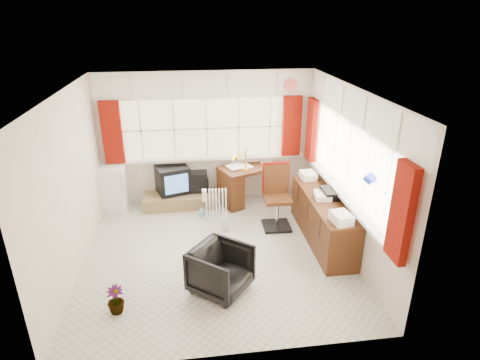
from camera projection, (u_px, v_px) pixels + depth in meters
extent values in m
plane|color=beige|center=(217.00, 253.00, 6.22)|extent=(4.00, 4.00, 0.00)
plane|color=beige|center=(207.00, 138.00, 7.55)|extent=(4.00, 0.00, 4.00)
plane|color=beige|center=(231.00, 258.00, 3.90)|extent=(4.00, 0.00, 4.00)
plane|color=beige|center=(69.00, 187.00, 5.48)|extent=(0.00, 4.00, 4.00)
plane|color=beige|center=(349.00, 172.00, 5.97)|extent=(0.00, 4.00, 4.00)
plane|color=white|center=(213.00, 91.00, 5.24)|extent=(4.00, 4.00, 0.00)
plane|color=beige|center=(207.00, 128.00, 7.46)|extent=(3.60, 0.00, 3.60)
cube|color=white|center=(208.00, 158.00, 7.65)|extent=(3.70, 0.12, 0.05)
cube|color=white|center=(141.00, 131.00, 7.30)|extent=(0.03, 0.02, 1.10)
cube|color=white|center=(174.00, 130.00, 7.37)|extent=(0.03, 0.02, 1.10)
cube|color=white|center=(207.00, 129.00, 7.45)|extent=(0.03, 0.02, 1.10)
cube|color=white|center=(239.00, 127.00, 7.52)|extent=(0.03, 0.02, 1.10)
cube|color=white|center=(270.00, 126.00, 7.59)|extent=(0.03, 0.02, 1.10)
plane|color=beige|center=(349.00, 160.00, 5.89)|extent=(0.00, 3.60, 3.60)
cube|color=white|center=(342.00, 196.00, 6.11)|extent=(0.12, 3.70, 0.05)
cube|color=white|center=(386.00, 194.00, 4.80)|extent=(0.02, 0.03, 1.10)
cube|color=white|center=(365.00, 175.00, 5.34)|extent=(0.02, 0.03, 1.10)
cube|color=white|center=(348.00, 160.00, 5.89)|extent=(0.02, 0.03, 1.10)
cube|color=white|center=(334.00, 147.00, 6.44)|extent=(0.02, 0.03, 1.10)
cube|color=white|center=(322.00, 136.00, 6.99)|extent=(0.02, 0.03, 1.10)
cube|color=maroon|center=(112.00, 133.00, 7.17)|extent=(0.35, 0.10, 1.15)
cube|color=maroon|center=(292.00, 126.00, 7.58)|extent=(0.35, 0.10, 1.15)
cube|color=maroon|center=(312.00, 130.00, 7.34)|extent=(0.10, 0.35, 1.15)
cube|color=maroon|center=(402.00, 213.00, 4.33)|extent=(0.10, 0.35, 1.15)
cube|color=white|center=(205.00, 85.00, 7.13)|extent=(3.95, 0.08, 0.48)
cube|color=white|center=(354.00, 106.00, 5.58)|extent=(0.08, 3.95, 0.48)
cube|color=#4C2712|center=(253.00, 167.00, 7.69)|extent=(1.42, 1.08, 0.06)
cube|color=#4C2712|center=(231.00, 190.00, 7.60)|extent=(0.49, 0.64, 0.68)
cube|color=#4C2712|center=(273.00, 179.00, 8.06)|extent=(0.49, 0.64, 0.68)
cube|color=white|center=(253.00, 165.00, 7.67)|extent=(0.31, 0.35, 0.02)
cube|color=white|center=(253.00, 165.00, 7.67)|extent=(0.31, 0.35, 0.02)
cube|color=white|center=(253.00, 165.00, 7.67)|extent=(0.31, 0.35, 0.02)
cube|color=white|center=(253.00, 165.00, 7.67)|extent=(0.31, 0.35, 0.02)
cylinder|color=#FFAF0A|center=(245.00, 170.00, 7.44)|extent=(0.10, 0.10, 0.02)
cylinder|color=#FFAF0A|center=(246.00, 160.00, 7.37)|extent=(0.02, 0.02, 0.38)
cone|color=#FFAF0A|center=(246.00, 153.00, 7.31)|extent=(0.17, 0.14, 0.15)
cube|color=black|center=(276.00, 226.00, 6.97)|extent=(0.48, 0.48, 0.04)
cylinder|color=silver|center=(277.00, 213.00, 6.87)|extent=(0.06, 0.06, 0.54)
cube|color=#4C2712|center=(277.00, 199.00, 6.77)|extent=(0.47, 0.45, 0.06)
cube|color=#4C2712|center=(276.00, 178.00, 6.86)|extent=(0.42, 0.06, 0.52)
cube|color=maroon|center=(276.00, 177.00, 6.85)|extent=(0.46, 0.08, 0.54)
imported|color=black|center=(221.00, 270.00, 5.29)|extent=(0.98, 0.98, 0.64)
cube|color=white|center=(216.00, 217.00, 7.23)|extent=(0.39, 0.16, 0.08)
cube|color=white|center=(206.00, 203.00, 7.10)|extent=(0.03, 0.12, 0.50)
cube|color=white|center=(210.00, 203.00, 7.11)|extent=(0.03, 0.12, 0.50)
cube|color=white|center=(213.00, 203.00, 7.11)|extent=(0.03, 0.12, 0.50)
cube|color=white|center=(216.00, 202.00, 7.12)|extent=(0.03, 0.12, 0.50)
cube|color=white|center=(219.00, 202.00, 7.13)|extent=(0.03, 0.12, 0.50)
cube|color=white|center=(223.00, 202.00, 7.13)|extent=(0.03, 0.12, 0.50)
cube|color=white|center=(226.00, 202.00, 7.14)|extent=(0.03, 0.12, 0.50)
cube|color=#4C2712|center=(322.00, 219.00, 6.46)|extent=(0.50, 2.00, 0.75)
cube|color=white|center=(341.00, 219.00, 5.56)|extent=(0.24, 0.32, 0.10)
cube|color=white|center=(323.00, 195.00, 6.29)|extent=(0.24, 0.32, 0.10)
cube|color=white|center=(308.00, 176.00, 7.02)|extent=(0.24, 0.32, 0.10)
cube|color=black|center=(332.00, 193.00, 6.33)|extent=(0.30, 0.38, 0.12)
cube|color=#8E6A47|center=(181.00, 200.00, 7.67)|extent=(1.40, 0.50, 0.25)
cube|color=black|center=(172.00, 179.00, 7.64)|extent=(0.71, 0.67, 0.52)
cube|color=#4B82D7|center=(177.00, 184.00, 7.41)|extent=(0.43, 0.15, 0.36)
cube|color=black|center=(195.00, 186.00, 7.75)|extent=(0.54, 0.35, 0.20)
cube|color=black|center=(194.00, 177.00, 7.68)|extent=(0.50, 0.33, 0.19)
cube|color=white|center=(113.00, 187.00, 7.47)|extent=(0.51, 0.51, 0.86)
cube|color=silver|center=(123.00, 186.00, 7.22)|extent=(0.02, 0.02, 0.46)
imported|color=silver|center=(226.00, 222.00, 6.80)|extent=(0.18, 0.18, 0.33)
imported|color=#83C4BB|center=(202.00, 211.00, 7.33)|extent=(0.11, 0.11, 0.18)
imported|color=black|center=(115.00, 300.00, 4.94)|extent=(0.26, 0.26, 0.37)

